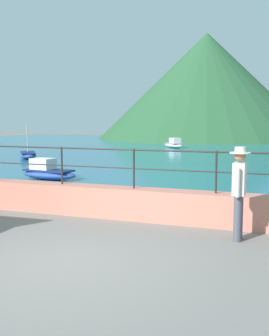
# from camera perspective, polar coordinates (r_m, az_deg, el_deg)

# --- Properties ---
(ground_plane) EXTENTS (120.00, 120.00, 0.00)m
(ground_plane) POSITION_cam_1_polar(r_m,az_deg,el_deg) (6.85, -9.70, -12.64)
(ground_plane) COLOR slate
(promenade_wall) EXTENTS (20.00, 0.56, 0.70)m
(promenade_wall) POSITION_cam_1_polar(r_m,az_deg,el_deg) (9.57, -0.09, -4.83)
(promenade_wall) COLOR tan
(promenade_wall) RESTS_ON ground
(railing) EXTENTS (18.44, 0.04, 0.90)m
(railing) POSITION_cam_1_polar(r_m,az_deg,el_deg) (9.42, -0.09, 0.99)
(railing) COLOR #282623
(railing) RESTS_ON promenade_wall
(lake_water) EXTENTS (64.00, 44.32, 0.06)m
(lake_water) POSITION_cam_1_polar(r_m,az_deg,el_deg) (31.68, 14.35, 2.40)
(lake_water) COLOR #236B89
(lake_water) RESTS_ON ground
(hill_main) EXTENTS (24.30, 24.30, 11.76)m
(hill_main) POSITION_cam_1_polar(r_m,az_deg,el_deg) (48.73, 9.68, 10.81)
(hill_main) COLOR #285633
(hill_main) RESTS_ON ground
(person_walking) EXTENTS (0.38, 0.57, 1.75)m
(person_walking) POSITION_cam_1_polar(r_m,az_deg,el_deg) (8.01, 13.97, -2.71)
(person_walking) COLOR #4C4C56
(person_walking) RESTS_ON ground
(boat_2) EXTENTS (2.39, 1.18, 0.76)m
(boat_2) POSITION_cam_1_polar(r_m,az_deg,el_deg) (15.75, -11.68, -0.53)
(boat_2) COLOR #2D4C9E
(boat_2) RESTS_ON lake_water
(boat_3) EXTENTS (2.11, 2.38, 1.83)m
(boat_3) POSITION_cam_1_polar(r_m,az_deg,el_deg) (24.38, -14.22, 1.74)
(boat_3) COLOR #2D4C9E
(boat_3) RESTS_ON lake_water
(boat_4) EXTENTS (2.21, 2.31, 0.76)m
(boat_4) POSITION_cam_1_polar(r_m,az_deg,el_deg) (32.71, 5.34, 3.23)
(boat_4) COLOR white
(boat_4) RESTS_ON lake_water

